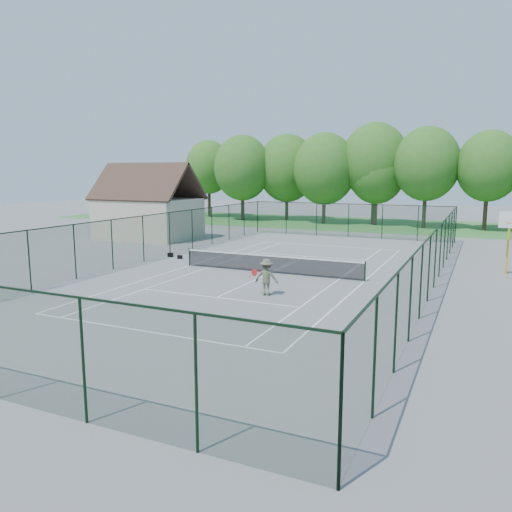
{
  "coord_description": "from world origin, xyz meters",
  "views": [
    {
      "loc": [
        11.09,
        -26.18,
        5.75
      ],
      "look_at": [
        0.0,
        -2.0,
        1.3
      ],
      "focal_mm": 35.0,
      "sensor_mm": 36.0,
      "label": 1
    }
  ],
  "objects_px": {
    "sports_bag_a": "(170,255)",
    "tennis_player": "(267,277)",
    "tennis_net": "(270,263)",
    "basketball_goal": "(510,231)"
  },
  "relations": [
    {
      "from": "basketball_goal",
      "to": "sports_bag_a",
      "type": "distance_m",
      "value": 21.21
    },
    {
      "from": "sports_bag_a",
      "to": "tennis_player",
      "type": "bearing_deg",
      "value": -38.34
    },
    {
      "from": "tennis_net",
      "to": "tennis_player",
      "type": "xyz_separation_m",
      "value": [
        1.93,
        -5.01,
        0.3
      ]
    },
    {
      "from": "tennis_net",
      "to": "sports_bag_a",
      "type": "height_order",
      "value": "tennis_net"
    },
    {
      "from": "tennis_net",
      "to": "basketball_goal",
      "type": "relative_size",
      "value": 3.04
    },
    {
      "from": "tennis_net",
      "to": "tennis_player",
      "type": "bearing_deg",
      "value": -68.92
    },
    {
      "from": "tennis_net",
      "to": "sports_bag_a",
      "type": "bearing_deg",
      "value": 165.06
    },
    {
      "from": "basketball_goal",
      "to": "sports_bag_a",
      "type": "xyz_separation_m",
      "value": [
        -20.92,
        -2.57,
        -2.43
      ]
    },
    {
      "from": "basketball_goal",
      "to": "tennis_player",
      "type": "bearing_deg",
      "value": -136.88
    },
    {
      "from": "sports_bag_a",
      "to": "tennis_player",
      "type": "xyz_separation_m",
      "value": [
        10.41,
        -7.27,
        0.74
      ]
    }
  ]
}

